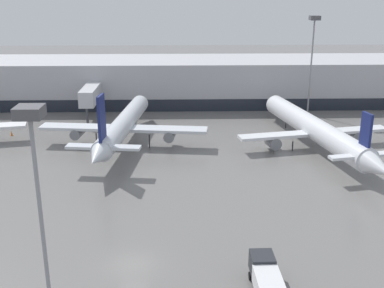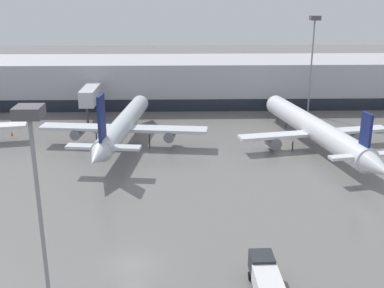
# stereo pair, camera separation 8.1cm
# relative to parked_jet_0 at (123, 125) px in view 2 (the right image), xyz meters

# --- Properties ---
(ground_plane) EXTENTS (320.00, 320.00, 0.00)m
(ground_plane) POSITION_rel_parked_jet_0_xyz_m (4.43, -33.12, -3.33)
(ground_plane) COLOR slate
(terminal_building) EXTENTS (160.00, 26.04, 9.00)m
(terminal_building) POSITION_rel_parked_jet_0_xyz_m (4.39, 28.82, 1.17)
(terminal_building) COLOR #B2B2B7
(terminal_building) RESTS_ON ground_plane
(parked_jet_0) EXTENTS (25.85, 33.84, 10.55)m
(parked_jet_0) POSITION_rel_parked_jet_0_xyz_m (0.00, 0.00, 0.00)
(parked_jet_0) COLOR silver
(parked_jet_0) RESTS_ON ground_plane
(parked_jet_1) EXTENTS (23.84, 38.72, 8.79)m
(parked_jet_1) POSITION_rel_parked_jet_0_xyz_m (29.11, -1.17, -0.46)
(parked_jet_1) COLOR silver
(parked_jet_1) RESTS_ON ground_plane
(service_truck_1) EXTENTS (2.18, 5.65, 2.41)m
(service_truck_1) POSITION_rel_parked_jet_0_xyz_m (15.56, -37.34, -1.87)
(service_truck_1) COLOR silver
(service_truck_1) RESTS_ON ground_plane
(traffic_cone_0) EXTENTS (0.36, 0.36, 0.77)m
(traffic_cone_0) POSITION_rel_parked_jet_0_xyz_m (-19.04, 5.75, -2.94)
(traffic_cone_0) COLOR orange
(traffic_cone_0) RESTS_ON ground_plane
(apron_light_mast_0) EXTENTS (1.80, 1.80, 18.33)m
(apron_light_mast_0) POSITION_rel_parked_jet_0_xyz_m (33.08, 18.04, 11.14)
(apron_light_mast_0) COLOR gray
(apron_light_mast_0) RESTS_ON ground_plane
(apron_light_mast_1) EXTENTS (1.80, 1.80, 16.20)m
(apron_light_mast_1) POSITION_rel_parked_jet_0_xyz_m (-1.17, -39.58, 9.65)
(apron_light_mast_1) COLOR gray
(apron_light_mast_1) RESTS_ON ground_plane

